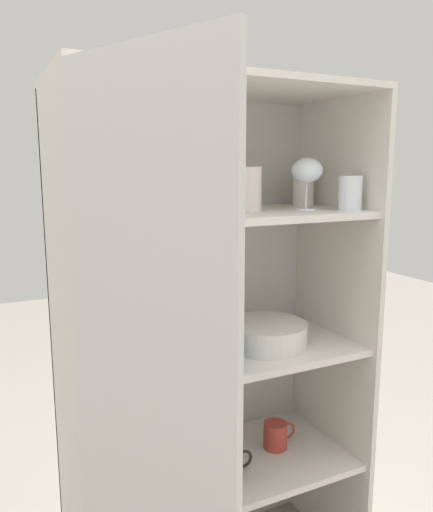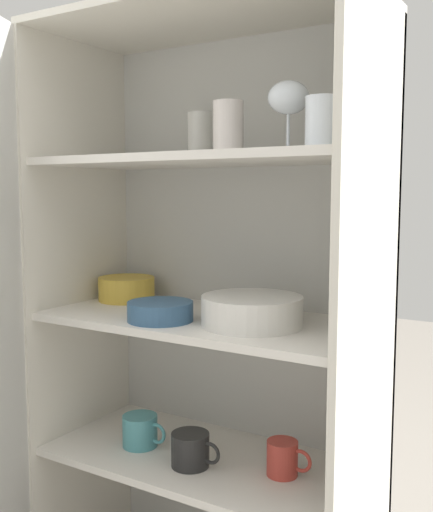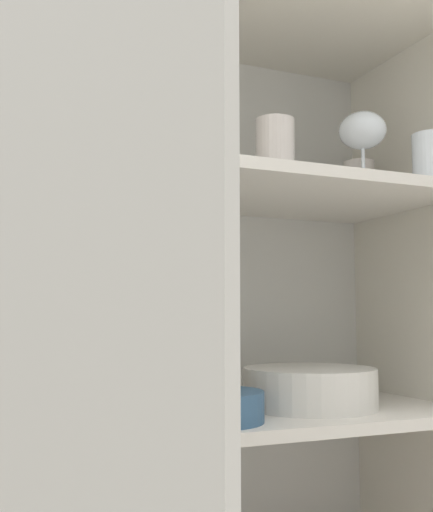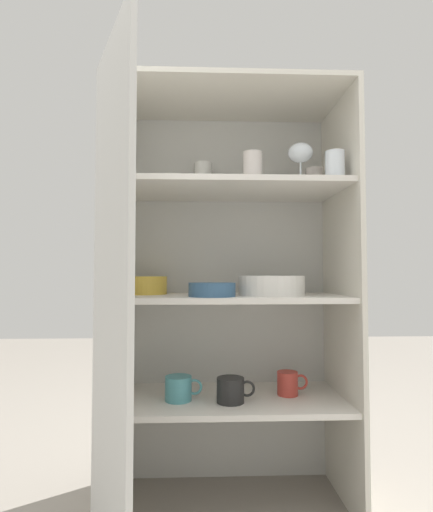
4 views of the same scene
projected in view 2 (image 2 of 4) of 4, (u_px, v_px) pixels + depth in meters
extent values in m
cube|color=silver|center=(243.00, 308.00, 1.70)|extent=(0.87, 0.02, 1.49)
cube|color=silver|center=(82.00, 305.00, 1.75)|extent=(0.02, 0.43, 1.49)
cube|color=silver|center=(367.00, 343.00, 1.31)|extent=(0.02, 0.43, 1.49)
cube|color=silver|center=(203.00, 15.00, 1.45)|extent=(0.87, 0.43, 0.02)
cube|color=silver|center=(204.00, 460.00, 1.57)|extent=(0.83, 0.39, 0.02)
cube|color=silver|center=(204.00, 321.00, 1.53)|extent=(0.83, 0.39, 0.02)
cube|color=silver|center=(203.00, 160.00, 1.48)|extent=(0.83, 0.39, 0.02)
cylinder|color=white|center=(322.00, 122.00, 1.18)|extent=(0.07, 0.07, 0.10)
cylinder|color=silver|center=(228.00, 128.00, 1.41)|extent=(0.07, 0.07, 0.12)
cylinder|color=silver|center=(350.00, 132.00, 1.36)|extent=(0.07, 0.07, 0.09)
cylinder|color=white|center=(201.00, 136.00, 1.64)|extent=(0.07, 0.07, 0.13)
cylinder|color=white|center=(288.00, 150.00, 1.30)|extent=(0.06, 0.06, 0.01)
cylinder|color=white|center=(288.00, 131.00, 1.29)|extent=(0.01, 0.01, 0.07)
ellipsoid|color=white|center=(289.00, 97.00, 1.29)|extent=(0.09, 0.09, 0.07)
cylinder|color=silver|center=(252.00, 324.00, 1.42)|extent=(0.24, 0.24, 0.01)
cylinder|color=silver|center=(252.00, 320.00, 1.42)|extent=(0.24, 0.24, 0.01)
cylinder|color=silver|center=(252.00, 316.00, 1.42)|extent=(0.24, 0.24, 0.01)
cylinder|color=silver|center=(252.00, 313.00, 1.42)|extent=(0.24, 0.24, 0.01)
cylinder|color=silver|center=(252.00, 309.00, 1.42)|extent=(0.24, 0.24, 0.01)
cylinder|color=silver|center=(252.00, 305.00, 1.42)|extent=(0.24, 0.24, 0.01)
cylinder|color=silver|center=(252.00, 302.00, 1.42)|extent=(0.24, 0.24, 0.01)
cylinder|color=silver|center=(252.00, 298.00, 1.42)|extent=(0.24, 0.24, 0.01)
cylinder|color=gold|center=(127.00, 289.00, 1.75)|extent=(0.16, 0.16, 0.07)
torus|color=gold|center=(126.00, 278.00, 1.75)|extent=(0.16, 0.16, 0.01)
cylinder|color=#33567A|center=(160.00, 311.00, 1.48)|extent=(0.16, 0.16, 0.05)
torus|color=#33567A|center=(160.00, 303.00, 1.47)|extent=(0.16, 0.16, 0.01)
cylinder|color=teal|center=(140.00, 431.00, 1.63)|extent=(0.09, 0.09, 0.08)
torus|color=teal|center=(157.00, 434.00, 1.60)|extent=(0.06, 0.01, 0.06)
cylinder|color=#BC3D33|center=(282.00, 458.00, 1.46)|extent=(0.08, 0.08, 0.09)
torus|color=#BC3D33|center=(301.00, 461.00, 1.43)|extent=(0.06, 0.01, 0.06)
cylinder|color=black|center=(190.00, 450.00, 1.51)|extent=(0.10, 0.10, 0.09)
torus|color=black|center=(210.00, 453.00, 1.48)|extent=(0.06, 0.01, 0.06)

